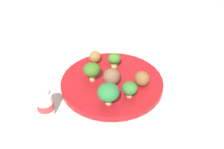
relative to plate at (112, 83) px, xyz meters
name	(u,v)px	position (x,y,z in m)	size (l,w,h in m)	color
ground_plane	(112,85)	(0.00, 0.00, -0.01)	(4.00, 4.00, 0.00)	#B2B2AD
plate	(112,83)	(0.00, 0.00, 0.00)	(0.28, 0.28, 0.02)	maroon
broccoli_floret_near_rim	(130,89)	(-0.02, -0.08, 0.03)	(0.04, 0.04, 0.04)	#8CB879
broccoli_floret_front_left	(92,70)	(-0.03, 0.04, 0.04)	(0.05, 0.05, 0.05)	#AABE73
broccoli_floret_front_right	(114,59)	(0.05, 0.04, 0.03)	(0.04, 0.04, 0.04)	#94D06B
broccoli_floret_mid_left	(108,92)	(-0.07, -0.05, 0.04)	(0.05, 0.05, 0.06)	#9EC571
meatball_near_rim	(142,79)	(0.04, -0.07, 0.03)	(0.04, 0.04, 0.04)	brown
meatball_back_left	(95,57)	(0.03, 0.10, 0.03)	(0.03, 0.03, 0.03)	brown
meatball_center	(112,77)	(-0.01, -0.01, 0.03)	(0.05, 0.05, 0.05)	brown
napkin	(157,45)	(0.26, 0.03, -0.01)	(0.17, 0.12, 0.01)	white
fork	(154,41)	(0.27, 0.04, 0.00)	(0.12, 0.03, 0.01)	silver
knife	(163,45)	(0.27, 0.01, 0.00)	(0.15, 0.03, 0.01)	silver
yogurt_bottle	(45,104)	(-0.19, 0.04, 0.03)	(0.04, 0.04, 0.07)	white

